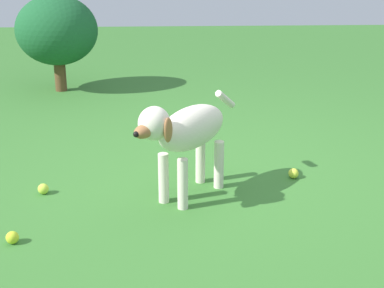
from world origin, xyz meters
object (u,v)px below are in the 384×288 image
(tennis_ball_0, at_px, (12,238))
(tennis_ball_1, at_px, (43,189))
(tennis_ball_2, at_px, (294,173))
(dog, at_px, (186,132))

(tennis_ball_0, height_order, tennis_ball_1, same)
(tennis_ball_0, bearing_deg, tennis_ball_1, 86.43)
(tennis_ball_1, xyz_separation_m, tennis_ball_2, (1.58, 0.17, 0.00))
(tennis_ball_0, relative_size, tennis_ball_1, 1.00)
(tennis_ball_1, height_order, tennis_ball_2, same)
(dog, distance_m, tennis_ball_1, 0.96)
(tennis_ball_0, distance_m, tennis_ball_1, 0.60)
(dog, relative_size, tennis_ball_1, 11.44)
(tennis_ball_1, distance_m, tennis_ball_2, 1.59)
(tennis_ball_0, xyz_separation_m, tennis_ball_1, (0.04, 0.60, 0.00))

